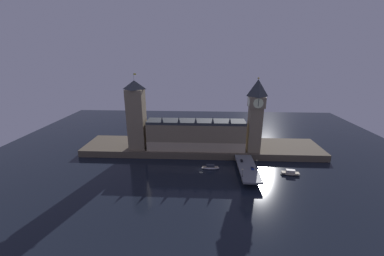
{
  "coord_description": "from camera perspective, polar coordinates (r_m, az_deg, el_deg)",
  "views": [
    {
      "loc": [
        1.01,
        -169.55,
        88.25
      ],
      "look_at": [
        -8.26,
        20.0,
        28.38
      ],
      "focal_mm": 22.0,
      "sensor_mm": 36.0,
      "label": 1
    }
  ],
  "objects": [
    {
      "name": "street_lamp_near",
      "position": [
        171.71,
        12.1,
        -10.32
      ],
      "size": [
        1.34,
        0.6,
        5.93
      ],
      "color": "#2D3333",
      "rests_on": "bridge"
    },
    {
      "name": "pedestrian_near_rail",
      "position": [
        172.95,
        12.18,
        -11.15
      ],
      "size": [
        0.38,
        0.38,
        1.77
      ],
      "color": "black",
      "rests_on": "bridge"
    },
    {
      "name": "boat_upstream",
      "position": [
        191.66,
        4.47,
        -9.5
      ],
      "size": [
        14.47,
        4.0,
        3.78
      ],
      "color": "white",
      "rests_on": "ground_plane"
    },
    {
      "name": "embankment",
      "position": [
        225.29,
        2.34,
        -4.73
      ],
      "size": [
        220.0,
        42.0,
        6.08
      ],
      "color": "brown",
      "rests_on": "ground_plane"
    },
    {
      "name": "clock_tower",
      "position": [
        207.19,
        15.18,
        3.42
      ],
      "size": [
        13.34,
        13.45,
        64.21
      ],
      "color": "#7F7056",
      "rests_on": "embankment"
    },
    {
      "name": "bridge",
      "position": [
        188.14,
        13.29,
        -9.65
      ],
      "size": [
        13.84,
        46.0,
        5.51
      ],
      "color": "slate",
      "rests_on": "ground_plane"
    },
    {
      "name": "parliament_hall",
      "position": [
        210.6,
        0.96,
        -1.64
      ],
      "size": [
        86.27,
        17.96,
        31.6
      ],
      "color": "#7F7056",
      "rests_on": "embankment"
    },
    {
      "name": "pedestrian_mid_walk",
      "position": [
        184.29,
        15.47,
        -9.54
      ],
      "size": [
        0.38,
        0.38,
        1.71
      ],
      "color": "black",
      "rests_on": "bridge"
    },
    {
      "name": "street_lamp_mid",
      "position": [
        187.02,
        15.38,
        -8.09
      ],
      "size": [
        1.34,
        0.6,
        6.28
      ],
      "color": "#2D3333",
      "rests_on": "bridge"
    },
    {
      "name": "boat_downstream",
      "position": [
        197.58,
        22.72,
        -10.01
      ],
      "size": [
        15.0,
        6.63,
        4.07
      ],
      "color": "#B2A893",
      "rests_on": "ground_plane"
    },
    {
      "name": "ground_plane",
      "position": [
        191.14,
        2.21,
        -10.0
      ],
      "size": [
        400.0,
        400.0,
        0.0
      ],
      "primitive_type": "plane",
      "color": "black"
    },
    {
      "name": "pedestrian_far_rail",
      "position": [
        198.26,
        10.91,
        -7.22
      ],
      "size": [
        0.38,
        0.38,
        1.66
      ],
      "color": "black",
      "rests_on": "bridge"
    },
    {
      "name": "car_northbound_lead",
      "position": [
        195.48,
        11.94,
        -7.72
      ],
      "size": [
        1.97,
        4.19,
        1.43
      ],
      "color": "black",
      "rests_on": "bridge"
    },
    {
      "name": "victoria_tower",
      "position": [
        213.11,
        -13.32,
        3.03
      ],
      "size": [
        14.7,
        14.7,
        66.99
      ],
      "color": "#7F7056",
      "rests_on": "embankment"
    },
    {
      "name": "car_southbound_lead",
      "position": [
        185.08,
        14.44,
        -9.41
      ],
      "size": [
        1.96,
        4.0,
        1.44
      ],
      "color": "navy",
      "rests_on": "bridge"
    }
  ]
}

